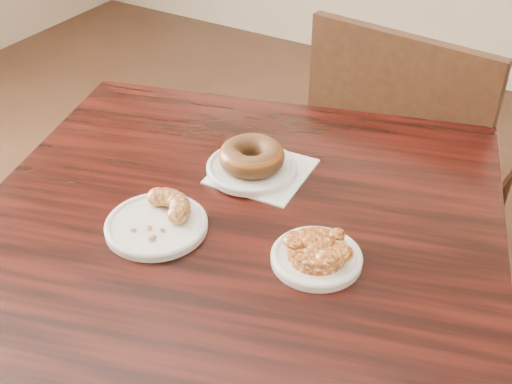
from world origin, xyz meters
The scene contains 9 objects.
cafe_table centered at (-0.06, 0.14, 0.38)m, with size 0.92×0.92×0.75m, color black.
chair_far centered at (0.04, 0.96, 0.45)m, with size 0.51×0.51×0.90m, color black, non-canonical shape.
napkin centered at (-0.10, 0.31, 0.75)m, with size 0.17×0.17×0.00m, color white.
plate_donut centered at (-0.11, 0.30, 0.76)m, with size 0.18×0.18×0.01m, color white.
plate_cruller centered at (-0.17, 0.07, 0.76)m, with size 0.18×0.18×0.01m, color white.
plate_fritter centered at (0.11, 0.13, 0.76)m, with size 0.15×0.15×0.01m, color white.
glazed_donut centered at (-0.11, 0.30, 0.79)m, with size 0.13×0.13×0.04m, color brown.
apple_fritter centered at (0.11, 0.13, 0.78)m, with size 0.13×0.13×0.03m, color #4C1908, non-canonical shape.
cruller_fragment centered at (-0.17, 0.07, 0.78)m, with size 0.12×0.12×0.03m, color #5A2812, non-canonical shape.
Camera 1 is at (0.42, -0.59, 1.45)m, focal length 45.00 mm.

